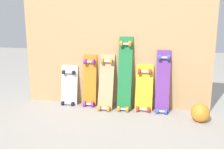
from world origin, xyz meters
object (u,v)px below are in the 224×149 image
object	(u,v)px
skateboard_white	(69,88)
skateboard_natural	(106,85)
skateboard_purple	(163,84)
rubber_ball	(200,113)
skateboard_green	(125,76)
skateboard_orange	(90,83)
skateboard_yellow	(144,90)

from	to	relation	value
skateboard_white	skateboard_natural	size ratio (longest dim) A/B	0.79
skateboard_purple	rubber_ball	xyz separation A→B (m)	(0.42, -0.24, -0.24)
skateboard_white	rubber_ball	size ratio (longest dim) A/B	2.86
skateboard_white	skateboard_green	distance (m)	0.77
skateboard_green	skateboard_purple	xyz separation A→B (m)	(0.46, 0.01, -0.08)
skateboard_orange	skateboard_green	bearing A→B (deg)	-5.37
skateboard_green	skateboard_yellow	world-z (taller)	skateboard_green
rubber_ball	skateboard_purple	bearing A→B (deg)	150.14
skateboard_orange	rubber_ball	xyz separation A→B (m)	(1.34, -0.27, -0.20)
skateboard_orange	skateboard_yellow	xyz separation A→B (m)	(0.70, -0.03, -0.05)
skateboard_yellow	rubber_ball	xyz separation A→B (m)	(0.64, -0.25, -0.15)
skateboard_natural	skateboard_white	bearing A→B (deg)	173.47
skateboard_white	skateboard_green	world-z (taller)	skateboard_green
skateboard_orange	skateboard_yellow	size ratio (longest dim) A/B	1.16
skateboard_purple	skateboard_orange	bearing A→B (deg)	177.87
skateboard_natural	skateboard_purple	distance (m)	0.69
skateboard_natural	skateboard_purple	size ratio (longest dim) A/B	0.91
skateboard_orange	skateboard_purple	bearing A→B (deg)	-2.13
skateboard_natural	rubber_ball	xyz separation A→B (m)	(1.11, -0.21, -0.20)
skateboard_green	rubber_ball	size ratio (longest dim) A/B	4.73
skateboard_white	skateboard_natural	xyz separation A→B (m)	(0.51, -0.06, 0.08)
skateboard_natural	skateboard_orange	bearing A→B (deg)	164.63
skateboard_green	rubber_ball	world-z (taller)	skateboard_green
skateboard_natural	skateboard_green	xyz separation A→B (m)	(0.23, 0.02, 0.11)
skateboard_natural	skateboard_yellow	world-z (taller)	skateboard_natural
skateboard_green	skateboard_yellow	size ratio (longest dim) A/B	1.54
skateboard_natural	skateboard_green	world-z (taller)	skateboard_green
skateboard_orange	skateboard_purple	distance (m)	0.93
skateboard_white	skateboard_yellow	bearing A→B (deg)	-1.30
skateboard_purple	rubber_ball	distance (m)	0.53
skateboard_natural	skateboard_yellow	xyz separation A→B (m)	(0.47, 0.04, -0.05)
skateboard_yellow	skateboard_purple	distance (m)	0.24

